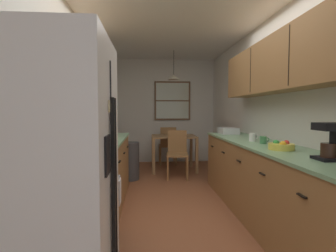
% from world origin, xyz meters
% --- Properties ---
extents(ground_plane, '(12.00, 12.00, 0.00)m').
position_xyz_m(ground_plane, '(0.00, 1.00, 0.00)').
color(ground_plane, brown).
extents(wall_left, '(0.10, 9.00, 2.55)m').
position_xyz_m(wall_left, '(-1.35, 1.00, 1.27)').
color(wall_left, silver).
rests_on(wall_left, ground).
extents(wall_right, '(0.10, 9.00, 2.55)m').
position_xyz_m(wall_right, '(1.35, 1.00, 1.27)').
color(wall_right, silver).
rests_on(wall_right, ground).
extents(wall_back, '(4.40, 0.10, 2.55)m').
position_xyz_m(wall_back, '(0.00, 3.65, 1.27)').
color(wall_back, silver).
rests_on(wall_back, ground).
extents(ceiling_slab, '(4.40, 9.00, 0.08)m').
position_xyz_m(ceiling_slab, '(0.00, 1.00, 2.59)').
color(ceiling_slab, white).
extents(refrigerator, '(0.73, 0.78, 1.73)m').
position_xyz_m(refrigerator, '(-0.95, -1.23, 0.86)').
color(refrigerator, white).
rests_on(refrigerator, ground).
extents(stove_range, '(0.66, 0.62, 1.10)m').
position_xyz_m(stove_range, '(-0.99, -0.51, 0.47)').
color(stove_range, black).
rests_on(stove_range, ground).
extents(microwave_over_range, '(0.39, 0.60, 0.32)m').
position_xyz_m(microwave_over_range, '(-1.11, -0.51, 1.61)').
color(microwave_over_range, white).
extents(counter_left, '(0.64, 1.87, 0.90)m').
position_xyz_m(counter_left, '(-1.00, 0.74, 0.45)').
color(counter_left, olive).
rests_on(counter_left, ground).
extents(upper_cabinets_left, '(0.33, 1.95, 0.65)m').
position_xyz_m(upper_cabinets_left, '(-1.14, 0.69, 1.80)').
color(upper_cabinets_left, olive).
extents(counter_right, '(0.64, 3.12, 0.90)m').
position_xyz_m(counter_right, '(1.00, 0.05, 0.45)').
color(counter_right, olive).
rests_on(counter_right, ground).
extents(upper_cabinets_right, '(0.33, 2.80, 0.62)m').
position_xyz_m(upper_cabinets_right, '(1.14, -0.00, 1.81)').
color(upper_cabinets_right, olive).
extents(dining_table, '(0.93, 0.75, 0.75)m').
position_xyz_m(dining_table, '(0.19, 2.63, 0.63)').
color(dining_table, olive).
rests_on(dining_table, ground).
extents(dining_chair_near, '(0.44, 0.44, 0.90)m').
position_xyz_m(dining_chair_near, '(0.20, 2.05, 0.50)').
color(dining_chair_near, olive).
rests_on(dining_chair_near, ground).
extents(dining_chair_far, '(0.41, 0.41, 0.90)m').
position_xyz_m(dining_chair_far, '(0.11, 3.21, 0.50)').
color(dining_chair_far, olive).
rests_on(dining_chair_far, ground).
extents(pendant_light, '(0.25, 0.25, 0.61)m').
position_xyz_m(pendant_light, '(0.19, 2.63, 1.99)').
color(pendant_light, black).
extents(back_window, '(0.89, 0.05, 0.96)m').
position_xyz_m(back_window, '(0.25, 3.58, 1.53)').
color(back_window, brown).
extents(trash_bin, '(0.35, 0.35, 0.70)m').
position_xyz_m(trash_bin, '(-0.70, 1.97, 0.35)').
color(trash_bin, '#3F3F42').
rests_on(trash_bin, ground).
extents(storage_canister, '(0.12, 0.12, 0.19)m').
position_xyz_m(storage_canister, '(-1.00, 0.06, 1.00)').
color(storage_canister, '#265999').
rests_on(storage_canister, counter_left).
extents(dish_towel, '(0.02, 0.16, 0.24)m').
position_xyz_m(dish_towel, '(-0.64, -0.35, 0.50)').
color(dish_towel, white).
extents(coffee_maker, '(0.22, 0.18, 0.29)m').
position_xyz_m(coffee_maker, '(1.08, -0.97, 1.05)').
color(coffee_maker, black).
rests_on(coffee_maker, counter_right).
extents(mug_by_coffeemaker, '(0.11, 0.08, 0.09)m').
position_xyz_m(mug_by_coffeemaker, '(0.98, 0.05, 0.94)').
color(mug_by_coffeemaker, '#3F7F4C').
rests_on(mug_by_coffeemaker, counter_right).
extents(mug_spare, '(0.12, 0.08, 0.11)m').
position_xyz_m(mug_spare, '(0.95, 0.28, 0.95)').
color(mug_spare, white).
rests_on(mug_spare, counter_right).
extents(fruit_bowl, '(0.25, 0.25, 0.09)m').
position_xyz_m(fruit_bowl, '(0.95, -0.42, 0.94)').
color(fruit_bowl, '#E5D14C').
rests_on(fruit_bowl, counter_right).
extents(dish_rack, '(0.28, 0.34, 0.10)m').
position_xyz_m(dish_rack, '(0.98, 1.35, 0.95)').
color(dish_rack, silver).
rests_on(dish_rack, counter_right).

